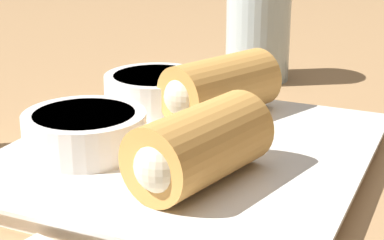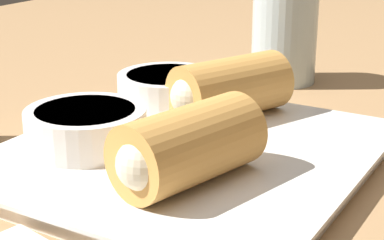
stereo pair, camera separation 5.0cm
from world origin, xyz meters
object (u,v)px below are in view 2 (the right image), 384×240
at_px(serving_plate, 192,155).
at_px(dipping_bowl_near, 86,126).
at_px(drinking_glass, 284,37).
at_px(dipping_bowl_far, 168,88).

height_order(serving_plate, dipping_bowl_near, dipping_bowl_near).
distance_m(serving_plate, dipping_bowl_near, 0.08).
relative_size(dipping_bowl_near, drinking_glass, 0.91).
bearing_deg(dipping_bowl_near, dipping_bowl_far, 0.84).
distance_m(serving_plate, dipping_bowl_far, 0.10).
relative_size(dipping_bowl_far, drinking_glass, 0.91).
bearing_deg(dipping_bowl_far, drinking_glass, -11.17).
bearing_deg(serving_plate, dipping_bowl_near, 121.03).
bearing_deg(drinking_glass, serving_plate, -172.33).
xyz_separation_m(dipping_bowl_far, drinking_glass, (0.17, -0.03, 0.02)).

